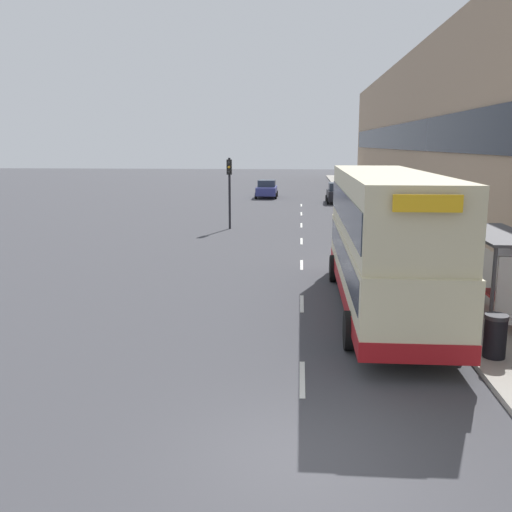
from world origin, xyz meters
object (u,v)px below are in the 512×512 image
at_px(double_decker_bus_near, 384,239).
at_px(litter_bin, 495,336).
at_px(car_1, 267,189).
at_px(traffic_light_far_kerb, 229,181).
at_px(car_0, 338,193).
at_px(bus_shelter, 506,261).

relative_size(double_decker_bus_near, litter_bin, 10.82).
distance_m(car_1, traffic_light_far_kerb, 20.90).
height_order(double_decker_bus_near, litter_bin, double_decker_bus_near).
relative_size(litter_bin, traffic_light_far_kerb, 0.24).
relative_size(double_decker_bus_near, traffic_light_far_kerb, 2.64).
distance_m(car_0, car_1, 8.01).
bearing_deg(traffic_light_far_kerb, litter_bin, -67.14).
bearing_deg(traffic_light_far_kerb, double_decker_bus_near, -68.07).
bearing_deg(bus_shelter, litter_bin, -111.48).
relative_size(double_decker_bus_near, car_0, 2.80).
xyz_separation_m(bus_shelter, double_decker_bus_near, (-3.30, 1.05, 0.41)).
bearing_deg(traffic_light_far_kerb, car_0, 64.83).
bearing_deg(car_1, litter_bin, 100.66).
height_order(bus_shelter, traffic_light_far_kerb, traffic_light_far_kerb).
height_order(bus_shelter, litter_bin, bus_shelter).
bearing_deg(litter_bin, double_decker_bus_near, 116.53).
relative_size(car_0, traffic_light_far_kerb, 0.94).
xyz_separation_m(car_1, litter_bin, (7.90, -42.00, -0.17)).
bearing_deg(litter_bin, car_1, 100.66).
xyz_separation_m(bus_shelter, car_0, (-2.58, 34.28, -1.00)).
height_order(bus_shelter, car_1, bus_shelter).
relative_size(bus_shelter, double_decker_bus_near, 0.37).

